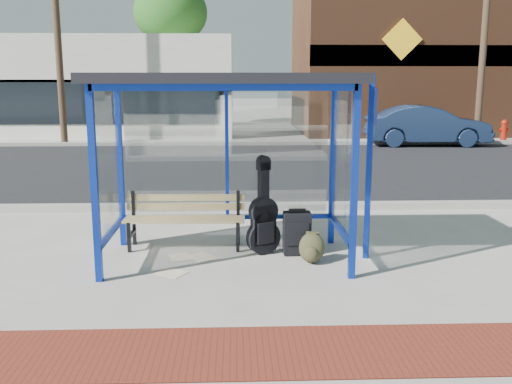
{
  "coord_description": "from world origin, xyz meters",
  "views": [
    {
      "loc": [
        0.12,
        -7.22,
        2.36
      ],
      "look_at": [
        0.39,
        0.2,
        0.87
      ],
      "focal_mm": 40.0,
      "sensor_mm": 36.0,
      "label": 1
    }
  ],
  "objects_px": {
    "bench": "(185,216)",
    "fire_hydrant": "(504,130)",
    "suitcase": "(297,233)",
    "parked_car": "(427,126)",
    "backpack": "(312,249)",
    "guitar_bag": "(263,221)"
  },
  "relations": [
    {
      "from": "backpack",
      "to": "parked_car",
      "type": "distance_m",
      "value": 14.16
    },
    {
      "from": "guitar_bag",
      "to": "parked_car",
      "type": "xyz_separation_m",
      "value": [
        6.42,
        12.5,
        0.24
      ]
    },
    {
      "from": "parked_car",
      "to": "fire_hydrant",
      "type": "bearing_deg",
      "value": -70.14
    },
    {
      "from": "backpack",
      "to": "fire_hydrant",
      "type": "height_order",
      "value": "fire_hydrant"
    },
    {
      "from": "bench",
      "to": "fire_hydrant",
      "type": "xyz_separation_m",
      "value": [
        10.78,
        13.17,
        0.0
      ]
    },
    {
      "from": "bench",
      "to": "suitcase",
      "type": "distance_m",
      "value": 1.6
    },
    {
      "from": "bench",
      "to": "suitcase",
      "type": "xyz_separation_m",
      "value": [
        1.54,
        -0.4,
        -0.15
      ]
    },
    {
      "from": "suitcase",
      "to": "parked_car",
      "type": "bearing_deg",
      "value": 62.56
    },
    {
      "from": "suitcase",
      "to": "fire_hydrant",
      "type": "relative_size",
      "value": 0.76
    },
    {
      "from": "bench",
      "to": "backpack",
      "type": "relative_size",
      "value": 4.2
    },
    {
      "from": "parked_car",
      "to": "fire_hydrant",
      "type": "relative_size",
      "value": 5.11
    },
    {
      "from": "bench",
      "to": "fire_hydrant",
      "type": "relative_size",
      "value": 2.03
    },
    {
      "from": "bench",
      "to": "fire_hydrant",
      "type": "height_order",
      "value": "fire_hydrant"
    },
    {
      "from": "backpack",
      "to": "parked_car",
      "type": "bearing_deg",
      "value": 78.79
    },
    {
      "from": "parked_car",
      "to": "bench",
      "type": "bearing_deg",
      "value": 150.6
    },
    {
      "from": "suitcase",
      "to": "fire_hydrant",
      "type": "distance_m",
      "value": 16.42
    },
    {
      "from": "guitar_bag",
      "to": "backpack",
      "type": "distance_m",
      "value": 0.78
    },
    {
      "from": "suitcase",
      "to": "guitar_bag",
      "type": "bearing_deg",
      "value": 173.82
    },
    {
      "from": "fire_hydrant",
      "to": "parked_car",
      "type": "bearing_deg",
      "value": -162.47
    },
    {
      "from": "suitcase",
      "to": "fire_hydrant",
      "type": "height_order",
      "value": "fire_hydrant"
    },
    {
      "from": "suitcase",
      "to": "parked_car",
      "type": "height_order",
      "value": "parked_car"
    },
    {
      "from": "bench",
      "to": "backpack",
      "type": "xyz_separation_m",
      "value": [
        1.7,
        -0.77,
        -0.26
      ]
    }
  ]
}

